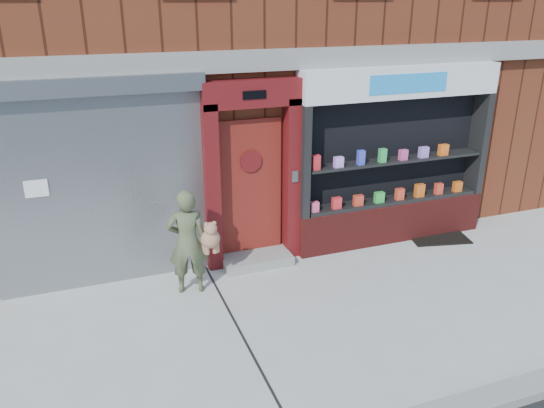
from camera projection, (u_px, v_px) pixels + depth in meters
ground at (348, 309)px, 7.27m from camera, size 80.00×80.00×0.00m
shutter_bay at (97, 173)px, 7.37m from camera, size 3.10×0.30×3.04m
red_door_bay at (252, 175)px, 8.13m from camera, size 1.52×0.58×2.90m
pharmacy_bay at (394, 164)px, 8.93m from camera, size 3.50×0.41×3.00m
woman at (190, 241)px, 7.48m from camera, size 0.78×0.47×1.55m
doormat at (437, 236)px, 9.47m from camera, size 1.14×0.91×0.03m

